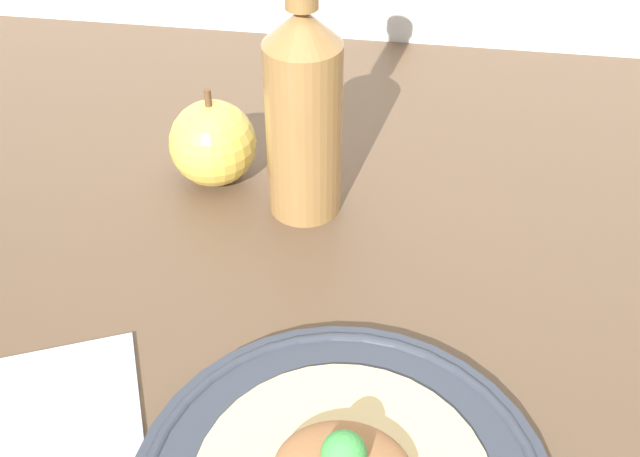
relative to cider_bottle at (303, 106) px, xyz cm
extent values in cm
cube|color=brown|center=(4.95, -14.30, -13.48)|extent=(180.00, 110.00, 4.00)
sphere|color=green|center=(7.75, -31.33, -6.09)|extent=(2.95, 2.95, 2.95)
cylinder|color=olive|center=(0.00, 0.00, -2.67)|extent=(7.15, 7.15, 17.62)
cone|color=olive|center=(0.00, 0.00, 7.76)|extent=(7.15, 7.15, 3.22)
sphere|color=gold|center=(-9.97, 3.10, -7.04)|extent=(8.87, 8.87, 8.87)
cylinder|color=brown|center=(-9.97, 3.10, -1.91)|extent=(0.71, 0.71, 2.00)
cube|color=#B7BCC6|center=(-14.24, -28.35, -11.08)|extent=(17.36, 18.03, 0.80)
camera|label=1|loc=(10.29, -58.23, 35.23)|focal=42.00mm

